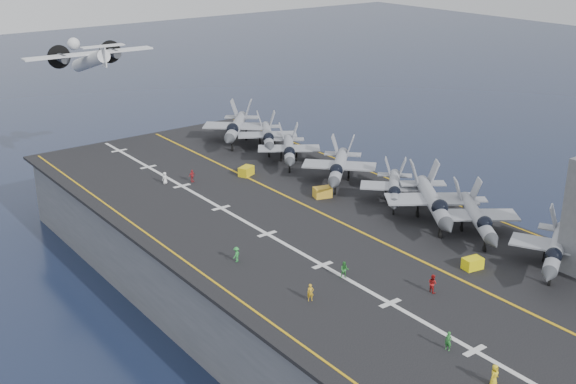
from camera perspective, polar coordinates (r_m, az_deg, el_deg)
ground at (r=90.76m, az=1.53°, el=-8.42°), size 500.00×500.00×0.00m
hull at (r=88.44m, az=1.56°, el=-5.59°), size 36.00×90.00×10.00m
flight_deck at (r=86.27m, az=1.60°, el=-2.49°), size 38.00×92.00×0.40m
foul_line at (r=87.94m, az=3.13°, el=-1.89°), size 0.35×90.00×0.02m
landing_centerline at (r=82.88m, az=-1.66°, el=-3.33°), size 0.50×90.00×0.02m
deck_edge_port at (r=77.67m, az=-8.32°, el=-5.28°), size 0.25×90.00×0.02m
deck_edge_stbd at (r=97.99m, az=10.11°, el=0.22°), size 0.25×90.00×0.02m
fighter_jet_1 at (r=78.78m, az=20.47°, el=-4.10°), size 16.92×14.93×4.92m
fighter_jet_2 at (r=84.11m, az=14.70°, el=-1.82°), size 16.39×17.39×5.03m
fighter_jet_3 at (r=86.84m, az=11.38°, el=-0.59°), size 18.34×19.57×5.66m
fighter_jet_4 at (r=91.86m, az=8.41°, el=0.41°), size 15.35×15.33×4.52m
fighter_jet_5 at (r=98.03m, az=4.03°, el=2.11°), size 17.80×17.61×5.22m
fighter_jet_6 at (r=105.93m, az=0.08°, el=3.47°), size 15.53×16.57×4.79m
fighter_jet_7 at (r=112.89m, az=-1.63°, el=4.56°), size 15.25×16.68×4.82m
fighter_jet_8 at (r=116.57m, az=-4.12°, el=5.25°), size 18.92×19.33×5.64m
tow_cart_a at (r=77.06m, az=14.38°, el=-5.48°), size 2.19×1.62×1.20m
tow_cart_b at (r=93.63m, az=2.74°, el=-0.02°), size 2.57×2.05×1.34m
tow_cart_c at (r=101.72m, az=-3.32°, el=1.67°), size 2.56×2.17×1.30m
crew_0 at (r=59.43m, az=15.99°, el=-13.74°), size 1.23×0.94×1.84m
crew_1 at (r=68.63m, az=1.79°, el=-7.94°), size 1.24×1.10×1.73m
crew_2 at (r=72.87m, az=4.49°, el=-6.16°), size 1.30×1.26×1.81m
crew_3 at (r=76.22m, az=-4.10°, el=-4.94°), size 1.20×1.05×1.67m
crew_4 at (r=99.79m, az=-7.59°, el=1.27°), size 1.14×0.83×1.76m
crew_5 at (r=99.65m, az=-9.70°, el=1.09°), size 1.13×0.89×1.66m
crew_6 at (r=62.83m, az=12.56°, el=-11.43°), size 0.87×1.14×1.71m
crew_7 at (r=71.44m, az=11.35°, el=-7.09°), size 0.82×1.17×1.87m
transport_plane at (r=122.50m, az=-15.35°, el=9.95°), size 21.65×15.30×4.96m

